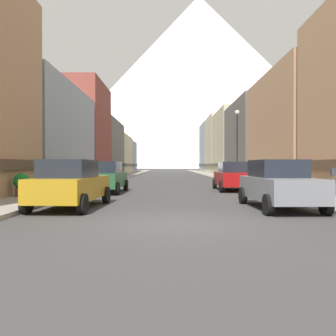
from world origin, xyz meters
TOP-DOWN VIEW (x-y plane):
  - ground_plane at (0.00, 0.00)m, footprint 400.00×400.00m
  - sidewalk_left at (-6.25, 35.00)m, footprint 2.50×100.00m
  - sidewalk_right at (6.25, 35.00)m, footprint 2.50×100.00m
  - storefront_left_1 at (-11.61, 17.74)m, footprint 8.52×13.63m
  - storefront_left_2 at (-11.60, 29.61)m, footprint 8.51×9.38m
  - storefront_left_3 at (-11.56, 40.95)m, footprint 8.42×12.83m
  - storefront_left_4 at (-11.24, 54.39)m, footprint 7.77×13.52m
  - storefront_left_5 at (-11.25, 65.95)m, footprint 7.80×8.77m
  - storefront_right_1 at (10.64, 18.04)m, footprint 6.58×12.53m
  - storefront_right_2 at (10.58, 31.30)m, footprint 6.47×12.86m
  - storefront_right_3 at (11.19, 44.71)m, footprint 7.69×12.86m
  - storefront_right_4 at (12.30, 56.69)m, footprint 9.90×10.49m
  - storefront_right_5 at (11.41, 68.81)m, footprint 8.13×12.70m
  - car_left_0 at (-3.80, 3.27)m, footprint 2.25×4.48m
  - car_left_1 at (-3.80, 10.26)m, footprint 2.13×4.43m
  - car_right_0 at (3.80, 3.16)m, footprint 2.15×4.44m
  - car_right_1 at (3.80, 11.95)m, footprint 2.13×4.43m
  - parking_meter_near at (5.75, 3.10)m, footprint 0.14×0.10m
  - trash_bin_right at (6.35, 7.48)m, footprint 0.59×0.59m
  - potted_plant_0 at (7.00, 12.75)m, footprint 0.58×0.58m
  - potted_plant_1 at (7.00, 16.49)m, footprint 0.73×0.73m
  - potted_plant_2 at (-7.00, 6.48)m, footprint 0.72×0.72m
  - pedestrian_0 at (-6.25, 10.25)m, footprint 0.36×0.36m
  - streetlamp_right at (5.35, 18.29)m, footprint 0.36×0.36m
  - mountain_backdrop at (24.15, 260.00)m, footprint 239.59×239.59m

SIDE VIEW (x-z plane):
  - ground_plane at x=0.00m, z-range 0.00..0.00m
  - sidewalk_left at x=-6.25m, z-range 0.00..0.15m
  - sidewalk_right at x=6.25m, z-range 0.00..0.15m
  - potted_plant_0 at x=7.00m, z-range 0.15..1.06m
  - trash_bin_right at x=6.35m, z-range 0.15..1.13m
  - potted_plant_2 at x=-7.00m, z-range 0.20..1.27m
  - potted_plant_1 at x=7.00m, z-range 0.21..1.31m
  - car_left_0 at x=-3.80m, z-range 0.01..1.79m
  - car_left_1 at x=-3.80m, z-range 0.01..1.79m
  - car_right_0 at x=3.80m, z-range 0.01..1.79m
  - car_right_1 at x=3.80m, z-range 0.01..1.79m
  - pedestrian_0 at x=-6.25m, z-range 0.09..1.77m
  - parking_meter_near at x=5.75m, z-range 0.35..1.68m
  - storefront_left_5 at x=-11.25m, z-range -0.13..6.54m
  - storefront_left_4 at x=-11.24m, z-range -0.13..6.87m
  - storefront_left_1 at x=-11.61m, z-range -0.14..7.71m
  - storefront_left_3 at x=-11.56m, z-range -0.15..7.90m
  - streetlamp_right at x=5.35m, z-range 1.06..6.92m
  - storefront_right_1 at x=10.64m, z-range -0.16..8.70m
  - storefront_right_2 at x=10.58m, z-range -0.16..8.87m
  - storefront_right_3 at x=11.19m, z-range -0.17..9.90m
  - storefront_left_2 at x=-11.60m, z-range -0.17..10.68m
  - storefront_right_4 at x=12.30m, z-range -0.17..10.74m
  - storefront_right_5 at x=11.41m, z-range -0.18..10.85m
  - mountain_backdrop at x=24.15m, z-range 0.00..134.65m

